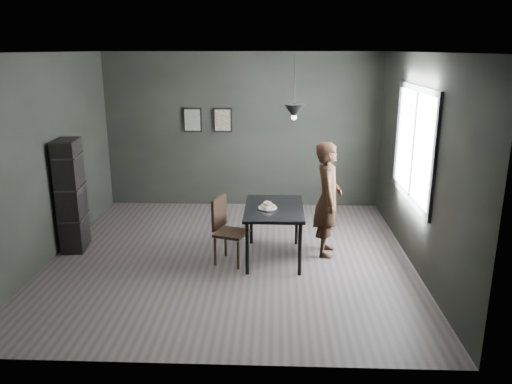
{
  "coord_description": "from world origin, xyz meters",
  "views": [
    {
      "loc": [
        0.62,
        -6.52,
        2.84
      ],
      "look_at": [
        0.35,
        0.05,
        0.95
      ],
      "focal_mm": 35.0,
      "sensor_mm": 36.0,
      "label": 1
    }
  ],
  "objects_px": {
    "pendant_lamp": "(294,111)",
    "cafe_table": "(274,213)",
    "woman": "(328,199)",
    "shelf_unit": "(71,195)",
    "wood_chair": "(226,226)",
    "white_plate": "(268,208)"
  },
  "relations": [
    {
      "from": "woman",
      "to": "pendant_lamp",
      "type": "xyz_separation_m",
      "value": [
        -0.5,
        -0.1,
        1.24
      ]
    },
    {
      "from": "white_plate",
      "to": "wood_chair",
      "type": "height_order",
      "value": "wood_chair"
    },
    {
      "from": "shelf_unit",
      "to": "pendant_lamp",
      "type": "relative_size",
      "value": 1.88
    },
    {
      "from": "shelf_unit",
      "to": "wood_chair",
      "type": "bearing_deg",
      "value": -17.08
    },
    {
      "from": "cafe_table",
      "to": "wood_chair",
      "type": "xyz_separation_m",
      "value": [
        -0.65,
        -0.15,
        -0.15
      ]
    },
    {
      "from": "woman",
      "to": "shelf_unit",
      "type": "distance_m",
      "value": 3.67
    },
    {
      "from": "cafe_table",
      "to": "woman",
      "type": "height_order",
      "value": "woman"
    },
    {
      "from": "cafe_table",
      "to": "pendant_lamp",
      "type": "distance_m",
      "value": 1.41
    },
    {
      "from": "cafe_table",
      "to": "shelf_unit",
      "type": "distance_m",
      "value": 2.93
    },
    {
      "from": "woman",
      "to": "wood_chair",
      "type": "xyz_separation_m",
      "value": [
        -1.4,
        -0.35,
        -0.29
      ]
    },
    {
      "from": "woman",
      "to": "pendant_lamp",
      "type": "bearing_deg",
      "value": 106.81
    },
    {
      "from": "wood_chair",
      "to": "woman",
      "type": "bearing_deg",
      "value": 33.12
    },
    {
      "from": "woman",
      "to": "shelf_unit",
      "type": "relative_size",
      "value": 1.0
    },
    {
      "from": "wood_chair",
      "to": "shelf_unit",
      "type": "xyz_separation_m",
      "value": [
        -2.27,
        0.39,
        0.29
      ]
    },
    {
      "from": "cafe_table",
      "to": "woman",
      "type": "distance_m",
      "value": 0.79
    },
    {
      "from": "wood_chair",
      "to": "pendant_lamp",
      "type": "relative_size",
      "value": 1.06
    },
    {
      "from": "cafe_table",
      "to": "white_plate",
      "type": "xyz_separation_m",
      "value": [
        -0.09,
        -0.07,
        0.08
      ]
    },
    {
      "from": "pendant_lamp",
      "to": "cafe_table",
      "type": "bearing_deg",
      "value": -158.2
    },
    {
      "from": "cafe_table",
      "to": "woman",
      "type": "bearing_deg",
      "value": 14.98
    },
    {
      "from": "cafe_table",
      "to": "pendant_lamp",
      "type": "bearing_deg",
      "value": 21.8
    },
    {
      "from": "cafe_table",
      "to": "pendant_lamp",
      "type": "relative_size",
      "value": 1.39
    },
    {
      "from": "white_plate",
      "to": "wood_chair",
      "type": "relative_size",
      "value": 0.25
    }
  ]
}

